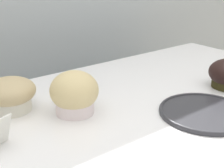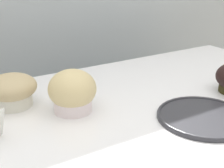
{
  "view_description": "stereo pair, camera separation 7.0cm",
  "coord_description": "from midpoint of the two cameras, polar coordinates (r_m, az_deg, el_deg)",
  "views": [
    {
      "loc": [
        -0.5,
        -0.46,
        1.25
      ],
      "look_at": [
        -0.1,
        0.06,
        0.99
      ],
      "focal_mm": 50.0,
      "sensor_mm": 36.0,
      "label": 1
    },
    {
      "loc": [
        -0.44,
        -0.5,
        1.25
      ],
      "look_at": [
        -0.1,
        0.06,
        0.99
      ],
      "focal_mm": 50.0,
      "sensor_mm": 36.0,
      "label": 2
    }
  ],
  "objects": [
    {
      "name": "muffin_back_left",
      "position": [
        0.66,
        -9.92,
        -1.79
      ],
      "size": [
        0.1,
        0.1,
        0.09
      ],
      "color": "white",
      "rests_on": "display_counter"
    },
    {
      "name": "serving_plate",
      "position": [
        0.68,
        13.74,
        -5.05
      ],
      "size": [
        0.19,
        0.19,
        0.01
      ],
      "color": "#2D2D33",
      "rests_on": "display_counter"
    },
    {
      "name": "muffin_back_right",
      "position": [
        0.71,
        -20.88,
        -1.79
      ],
      "size": [
        0.11,
        0.11,
        0.07
      ],
      "color": "silver",
      "rests_on": "display_counter"
    },
    {
      "name": "wall_back",
      "position": [
        1.23,
        -13.28,
        4.29
      ],
      "size": [
        3.2,
        0.1,
        1.8
      ],
      "primitive_type": "cube",
      "color": "#A8B2B7",
      "rests_on": "ground"
    }
  ]
}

